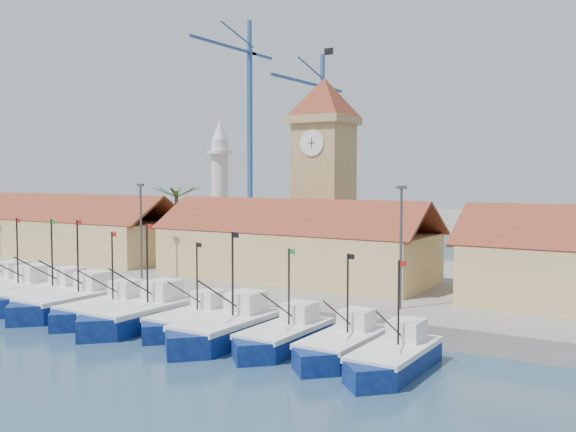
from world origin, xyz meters
The scene contains 21 objects.
ground centered at (0.00, 0.00, 0.00)m, with size 400.00×400.00×0.00m, color #1C364D.
quay centered at (0.00, 24.00, 0.75)m, with size 140.00×32.00×1.50m, color gray.
terminal centered at (0.00, 110.00, 1.00)m, with size 240.00×80.00×2.00m, color gray.
boat_1 centered at (-18.86, 2.68, 0.82)m, with size 3.83×10.50×7.95m.
boat_2 centered at (-14.80, 3.17, 0.82)m, with size 3.84×10.51×7.96m.
boat_3 centered at (-10.80, 2.55, 0.83)m, with size 3.89×10.66×8.07m.
boat_4 centered at (-6.55, 2.45, 0.75)m, with size 3.50×9.59×7.26m.
boat_5 centered at (-2.64, 2.17, 0.84)m, with size 3.90×10.69×8.09m.
boat_6 centered at (1.41, 3.24, 0.70)m, with size 3.26×8.94×6.76m.
boat_7 centered at (5.43, 2.04, 0.81)m, with size 3.79×10.39×7.86m.
boat_8 centered at (9.61, 2.72, 0.71)m, with size 3.30×9.05×6.85m.
boat_9 centered at (13.87, 2.79, 0.70)m, with size 3.27×8.97×6.79m.
boat_10 centered at (17.61, 1.84, 0.70)m, with size 3.25×8.90×6.73m.
hall_left centered at (-32.00, 20.00, 3.99)m, with size 31.20×10.13×7.61m.
hall_center centered at (0.00, 20.00, 3.99)m, with size 27.04×10.13×7.61m.
clock_tower centered at (0.00, 26.00, 11.96)m, with size 5.80×5.80×22.70m.
minaret centered at (-15.00, 28.00, 9.73)m, with size 3.00×3.00×16.30m.
palm_tree centered at (-20.00, 26.00, 6.25)m, with size 5.60×5.03×8.39m.
lamp_posts centered at (0.50, 12.00, 6.48)m, with size 80.70×0.25×9.03m.
crane_blue_far centered at (-62.78, 100.71, 28.85)m, with size 1.00×32.96×48.43m.
crane_blue_near centered at (-45.09, 106.45, 23.83)m, with size 1.00×33.11×39.28m.
Camera 1 is at (31.47, -31.89, 11.17)m, focal length 40.00 mm.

